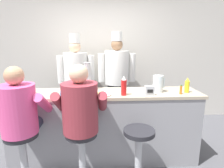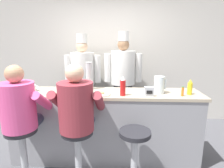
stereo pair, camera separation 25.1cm
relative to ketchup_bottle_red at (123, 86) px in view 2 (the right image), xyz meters
name	(u,v)px [view 2 (the right image)]	position (x,y,z in m)	size (l,w,h in m)	color
wall_back	(111,58)	(-0.25, 1.72, 0.22)	(10.00, 0.06, 2.70)	beige
diner_counter	(105,126)	(-0.25, 0.16, -0.62)	(2.62, 0.55, 1.01)	gray
ketchup_bottle_red	(123,86)	(0.00, 0.00, 0.00)	(0.07, 0.07, 0.26)	red
mustard_bottle_yellow	(190,87)	(0.87, 0.09, -0.02)	(0.06, 0.06, 0.20)	yellow
hot_sauce_bottle_orange	(183,92)	(0.76, 0.01, -0.06)	(0.03, 0.03, 0.12)	orange
water_pitcher_clear	(159,85)	(0.48, 0.13, 0.00)	(0.16, 0.14, 0.23)	silver
breakfast_plate	(101,94)	(-0.29, 0.02, -0.11)	(0.26, 0.26, 0.05)	white
cereal_bowl	(67,92)	(-0.74, 0.03, -0.09)	(0.17, 0.17, 0.05)	#4C7FB7
coffee_mug_blue	(27,91)	(-1.27, 0.02, -0.08)	(0.12, 0.08, 0.08)	#4C7AB2
coffee_mug_white	(33,88)	(-1.25, 0.16, -0.08)	(0.13, 0.09, 0.09)	white
cup_stack_steel	(89,76)	(-0.48, 0.30, 0.08)	(0.10, 0.10, 0.39)	#B7BABF
napkin_dispenser_chrome	(149,91)	(0.33, -0.02, -0.06)	(0.12, 0.07, 0.12)	silver
diner_seated_pink	(20,110)	(-1.18, -0.34, -0.21)	(0.58, 0.57, 1.44)	#B2B5BA
diner_seated_maroon	(77,111)	(-0.52, -0.34, -0.20)	(0.59, 0.58, 1.46)	#B2B5BA
empty_stool_round	(134,150)	(0.14, -0.37, -0.66)	(0.36, 0.36, 0.71)	#B2B5BA
cook_in_whites_near	(83,76)	(-0.78, 1.32, -0.12)	(0.71, 0.46, 1.83)	#232328
cook_in_whites_far	(123,76)	(0.02, 1.33, -0.10)	(0.73, 0.47, 1.87)	#232328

